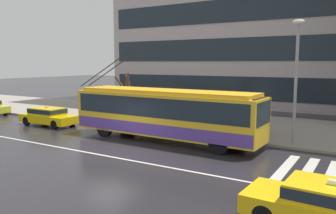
{
  "coord_description": "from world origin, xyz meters",
  "views": [
    {
      "loc": [
        11.52,
        -13.44,
        4.48
      ],
      "look_at": [
        0.94,
        4.03,
        1.84
      ],
      "focal_mm": 36.57,
      "sensor_mm": 36.0,
      "label": 1
    }
  ],
  "objects_px": {
    "taxi_queued_behind_bus": "(49,116)",
    "pedestrian_approaching_curb": "(191,104)",
    "bus_shelter": "(164,100)",
    "pedestrian_at_shelter": "(218,120)",
    "pedestrian_walking_past": "(264,108)",
    "taxi_oncoming_far": "(328,204)",
    "pedestrian_waiting_by_pole": "(142,102)",
    "trolleybus": "(165,113)",
    "street_lamp": "(296,72)",
    "street_tree_bare": "(127,97)"
  },
  "relations": [
    {
      "from": "taxi_queued_behind_bus",
      "to": "pedestrian_approaching_curb",
      "type": "distance_m",
      "value": 10.38
    },
    {
      "from": "bus_shelter",
      "to": "pedestrian_at_shelter",
      "type": "relative_size",
      "value": 2.54
    },
    {
      "from": "bus_shelter",
      "to": "pedestrian_walking_past",
      "type": "bearing_deg",
      "value": 5.5
    },
    {
      "from": "pedestrian_walking_past",
      "to": "taxi_queued_behind_bus",
      "type": "bearing_deg",
      "value": -164.2
    },
    {
      "from": "taxi_oncoming_far",
      "to": "pedestrian_waiting_by_pole",
      "type": "relative_size",
      "value": 2.16
    },
    {
      "from": "pedestrian_at_shelter",
      "to": "pedestrian_approaching_curb",
      "type": "xyz_separation_m",
      "value": [
        -2.44,
        1.18,
        0.71
      ]
    },
    {
      "from": "taxi_queued_behind_bus",
      "to": "pedestrian_walking_past",
      "type": "distance_m",
      "value": 15.01
    },
    {
      "from": "trolleybus",
      "to": "pedestrian_at_shelter",
      "type": "distance_m",
      "value": 3.29
    },
    {
      "from": "pedestrian_at_shelter",
      "to": "pedestrian_waiting_by_pole",
      "type": "bearing_deg",
      "value": 176.53
    },
    {
      "from": "trolleybus",
      "to": "pedestrian_waiting_by_pole",
      "type": "bearing_deg",
      "value": 143.22
    },
    {
      "from": "pedestrian_approaching_curb",
      "to": "pedestrian_waiting_by_pole",
      "type": "distance_m",
      "value": 3.46
    },
    {
      "from": "pedestrian_waiting_by_pole",
      "to": "bus_shelter",
      "type": "bearing_deg",
      "value": 26.14
    },
    {
      "from": "pedestrian_walking_past",
      "to": "pedestrian_at_shelter",
      "type": "bearing_deg",
      "value": -144.18
    },
    {
      "from": "bus_shelter",
      "to": "pedestrian_at_shelter",
      "type": "distance_m",
      "value": 4.66
    },
    {
      "from": "trolleybus",
      "to": "bus_shelter",
      "type": "bearing_deg",
      "value": 123.11
    },
    {
      "from": "pedestrian_waiting_by_pole",
      "to": "street_lamp",
      "type": "bearing_deg",
      "value": -2.56
    },
    {
      "from": "taxi_queued_behind_bus",
      "to": "street_tree_bare",
      "type": "height_order",
      "value": "street_tree_bare"
    },
    {
      "from": "pedestrian_walking_past",
      "to": "pedestrian_waiting_by_pole",
      "type": "relative_size",
      "value": 1.0
    },
    {
      "from": "street_tree_bare",
      "to": "street_lamp",
      "type": "bearing_deg",
      "value": -4.45
    },
    {
      "from": "trolleybus",
      "to": "street_tree_bare",
      "type": "distance_m",
      "value": 5.96
    },
    {
      "from": "bus_shelter",
      "to": "pedestrian_waiting_by_pole",
      "type": "relative_size",
      "value": 1.98
    },
    {
      "from": "taxi_queued_behind_bus",
      "to": "pedestrian_walking_past",
      "type": "relative_size",
      "value": 2.21
    },
    {
      "from": "taxi_oncoming_far",
      "to": "pedestrian_at_shelter",
      "type": "xyz_separation_m",
      "value": [
        -7.01,
        9.03,
        0.36
      ]
    },
    {
      "from": "trolleybus",
      "to": "pedestrian_at_shelter",
      "type": "xyz_separation_m",
      "value": [
        2.35,
        2.22,
        -0.56
      ]
    },
    {
      "from": "taxi_queued_behind_bus",
      "to": "pedestrian_at_shelter",
      "type": "xyz_separation_m",
      "value": [
        12.11,
        2.42,
        0.36
      ]
    },
    {
      "from": "taxi_queued_behind_bus",
      "to": "pedestrian_walking_past",
      "type": "height_order",
      "value": "pedestrian_walking_past"
    },
    {
      "from": "bus_shelter",
      "to": "pedestrian_approaching_curb",
      "type": "xyz_separation_m",
      "value": [
        2.02,
        0.18,
        -0.2
      ]
    },
    {
      "from": "taxi_oncoming_far",
      "to": "pedestrian_waiting_by_pole",
      "type": "bearing_deg",
      "value": 143.8
    },
    {
      "from": "pedestrian_approaching_curb",
      "to": "street_lamp",
      "type": "distance_m",
      "value": 7.27
    },
    {
      "from": "trolleybus",
      "to": "street_tree_bare",
      "type": "height_order",
      "value": "trolleybus"
    },
    {
      "from": "taxi_oncoming_far",
      "to": "taxi_queued_behind_bus",
      "type": "xyz_separation_m",
      "value": [
        -19.13,
        6.61,
        0.0
      ]
    },
    {
      "from": "bus_shelter",
      "to": "pedestrian_walking_past",
      "type": "xyz_separation_m",
      "value": [
        6.76,
        0.65,
        -0.19
      ]
    },
    {
      "from": "bus_shelter",
      "to": "pedestrian_waiting_by_pole",
      "type": "bearing_deg",
      "value": -153.86
    },
    {
      "from": "taxi_oncoming_far",
      "to": "pedestrian_at_shelter",
      "type": "distance_m",
      "value": 11.44
    },
    {
      "from": "taxi_oncoming_far",
      "to": "pedestrian_waiting_by_pole",
      "type": "height_order",
      "value": "pedestrian_waiting_by_pole"
    },
    {
      "from": "pedestrian_walking_past",
      "to": "street_lamp",
      "type": "relative_size",
      "value": 0.31
    },
    {
      "from": "pedestrian_approaching_curb",
      "to": "street_tree_bare",
      "type": "height_order",
      "value": "street_tree_bare"
    },
    {
      "from": "bus_shelter",
      "to": "pedestrian_walking_past",
      "type": "distance_m",
      "value": 6.79
    },
    {
      "from": "bus_shelter",
      "to": "pedestrian_at_shelter",
      "type": "xyz_separation_m",
      "value": [
        4.46,
        -1.01,
        -0.9
      ]
    },
    {
      "from": "bus_shelter",
      "to": "trolleybus",
      "type": "bearing_deg",
      "value": -56.89
    },
    {
      "from": "taxi_queued_behind_bus",
      "to": "pedestrian_waiting_by_pole",
      "type": "distance_m",
      "value": 6.98
    },
    {
      "from": "pedestrian_waiting_by_pole",
      "to": "pedestrian_approaching_curb",
      "type": "bearing_deg",
      "value": 13.92
    },
    {
      "from": "pedestrian_waiting_by_pole",
      "to": "taxi_queued_behind_bus",
      "type": "bearing_deg",
      "value": -156.3
    },
    {
      "from": "street_lamp",
      "to": "trolleybus",
      "type": "bearing_deg",
      "value": -162.46
    },
    {
      "from": "trolleybus",
      "to": "pedestrian_waiting_by_pole",
      "type": "height_order",
      "value": "trolleybus"
    },
    {
      "from": "taxi_queued_behind_bus",
      "to": "pedestrian_waiting_by_pole",
      "type": "height_order",
      "value": "pedestrian_waiting_by_pole"
    },
    {
      "from": "pedestrian_at_shelter",
      "to": "street_lamp",
      "type": "xyz_separation_m",
      "value": [
        4.36,
        -0.1,
        2.95
      ]
    },
    {
      "from": "street_lamp",
      "to": "street_tree_bare",
      "type": "height_order",
      "value": "street_lamp"
    },
    {
      "from": "pedestrian_waiting_by_pole",
      "to": "street_lamp",
      "type": "relative_size",
      "value": 0.31
    },
    {
      "from": "taxi_queued_behind_bus",
      "to": "street_tree_bare",
      "type": "bearing_deg",
      "value": 34.85
    }
  ]
}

